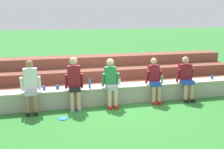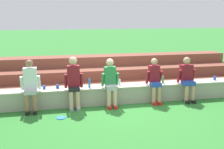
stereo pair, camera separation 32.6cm
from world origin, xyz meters
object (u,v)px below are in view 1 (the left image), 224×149
(person_far_left, at_px, (31,85))
(person_far_right, at_px, (186,77))
(water_bottle_mid_left, at_px, (162,79))
(plastic_cup_middle, at_px, (212,77))
(water_bottle_near_left, at_px, (90,83))
(frisbee, at_px, (63,119))
(person_center, at_px, (111,81))
(plastic_cup_left_end, at_px, (44,88))
(person_left_of_center, at_px, (74,81))
(person_right_of_center, at_px, (154,79))
(water_bottle_near_right, at_px, (119,82))
(plastic_cup_right_end, at_px, (57,87))

(person_far_left, distance_m, person_far_right, 4.65)
(water_bottle_mid_left, xyz_separation_m, plastic_cup_middle, (1.82, 0.03, -0.04))
(water_bottle_near_left, height_order, frisbee, water_bottle_near_left)
(person_center, xyz_separation_m, plastic_cup_left_end, (-1.89, 0.30, -0.16))
(person_left_of_center, relative_size, person_right_of_center, 1.10)
(water_bottle_mid_left, bearing_deg, water_bottle_near_left, -178.95)
(water_bottle_near_right, height_order, water_bottle_mid_left, water_bottle_mid_left)
(water_bottle_mid_left, distance_m, plastic_cup_left_end, 3.61)
(water_bottle_near_left, bearing_deg, frisbee, -133.39)
(person_right_of_center, bearing_deg, person_far_right, -1.45)
(person_center, bearing_deg, water_bottle_near_left, 159.72)
(person_far_left, height_order, plastic_cup_right_end, person_far_left)
(person_left_of_center, height_order, plastic_cup_right_end, person_left_of_center)
(plastic_cup_middle, bearing_deg, water_bottle_near_right, 179.75)
(water_bottle_near_right, relative_size, frisbee, 0.85)
(person_left_of_center, bearing_deg, water_bottle_near_right, 12.15)
(person_far_right, bearing_deg, frisbee, -169.58)
(water_bottle_near_left, xyz_separation_m, plastic_cup_middle, (4.13, 0.07, -0.06))
(person_far_right, height_order, frisbee, person_far_right)
(plastic_cup_middle, relative_size, plastic_cup_right_end, 1.13)
(water_bottle_mid_left, bearing_deg, plastic_cup_right_end, 179.19)
(person_far_right, relative_size, plastic_cup_right_end, 11.92)
(plastic_cup_right_end, bearing_deg, person_far_right, -4.20)
(person_right_of_center, distance_m, water_bottle_mid_left, 0.42)
(plastic_cup_left_end, xyz_separation_m, plastic_cup_right_end, (0.38, 0.01, 0.00))
(person_right_of_center, relative_size, water_bottle_near_left, 4.98)
(person_right_of_center, xyz_separation_m, water_bottle_near_left, (-1.96, 0.17, -0.06))
(plastic_cup_middle, height_order, frisbee, plastic_cup_middle)
(plastic_cup_middle, height_order, plastic_cup_right_end, plastic_cup_middle)
(person_far_left, xyz_separation_m, person_center, (2.23, -0.01, -0.02))
(person_far_right, distance_m, water_bottle_near_right, 2.10)
(person_far_left, xyz_separation_m, person_right_of_center, (3.60, 0.03, -0.05))
(person_left_of_center, height_order, water_bottle_near_left, person_left_of_center)
(person_center, height_order, water_bottle_near_left, person_center)
(person_center, bearing_deg, person_left_of_center, 179.58)
(person_right_of_center, bearing_deg, frisbee, -165.36)
(person_right_of_center, xyz_separation_m, water_bottle_near_right, (-1.03, 0.26, -0.09))
(person_far_right, xyz_separation_m, plastic_cup_left_end, (-4.30, 0.28, -0.15))
(person_center, height_order, frisbee, person_center)
(person_center, relative_size, person_right_of_center, 1.03)
(person_right_of_center, bearing_deg, plastic_cup_middle, 6.56)
(person_left_of_center, height_order, plastic_cup_left_end, person_left_of_center)
(person_center, distance_m, plastic_cup_left_end, 1.92)
(person_far_left, bearing_deg, plastic_cup_middle, 2.81)
(person_left_of_center, xyz_separation_m, frisbee, (-0.40, -0.70, -0.80))
(frisbee, bearing_deg, person_right_of_center, 14.64)
(water_bottle_mid_left, height_order, frisbee, water_bottle_mid_left)
(person_right_of_center, xyz_separation_m, plastic_cup_middle, (2.17, 0.25, -0.12))
(person_center, bearing_deg, person_far_left, 179.72)
(water_bottle_near_left, bearing_deg, person_left_of_center, -155.62)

